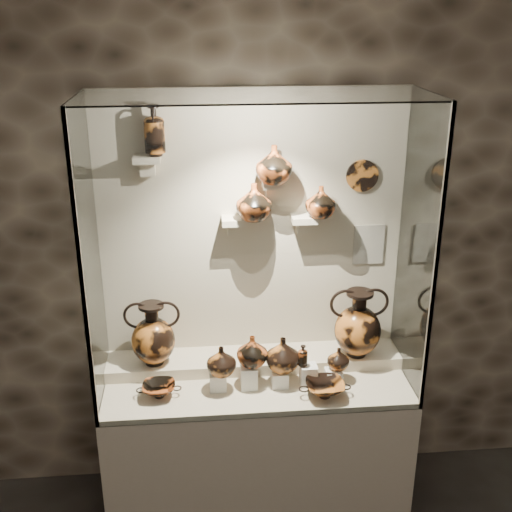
% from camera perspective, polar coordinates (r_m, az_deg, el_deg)
% --- Properties ---
extents(wall_back, '(5.00, 0.02, 3.20)m').
position_cam_1_polar(wall_back, '(3.59, -0.38, 2.10)').
color(wall_back, '#2D241C').
rests_on(wall_back, ground).
extents(plinth, '(1.70, 0.60, 0.80)m').
position_cam_1_polar(plinth, '(3.90, 0.10, -16.43)').
color(plinth, '#C0B39A').
rests_on(plinth, floor).
extents(front_tier, '(1.68, 0.58, 0.03)m').
position_cam_1_polar(front_tier, '(3.65, 0.10, -11.29)').
color(front_tier, '#C6B599').
rests_on(front_tier, plinth).
extents(rear_tier, '(1.70, 0.25, 0.10)m').
position_cam_1_polar(rear_tier, '(3.78, -0.16, -9.42)').
color(rear_tier, '#C6B599').
rests_on(rear_tier, plinth).
extents(back_panel, '(1.70, 0.03, 1.60)m').
position_cam_1_polar(back_panel, '(3.59, -0.37, 2.07)').
color(back_panel, '#C0B39A').
rests_on(back_panel, plinth).
extents(glass_front, '(1.70, 0.01, 1.60)m').
position_cam_1_polar(glass_front, '(3.02, 0.65, -1.78)').
color(glass_front, white).
rests_on(glass_front, plinth).
extents(glass_left, '(0.01, 0.60, 1.60)m').
position_cam_1_polar(glass_left, '(3.33, -14.55, -0.25)').
color(glass_left, white).
rests_on(glass_left, plinth).
extents(glass_right, '(0.01, 0.60, 1.60)m').
position_cam_1_polar(glass_right, '(3.48, 14.13, 0.72)').
color(glass_right, white).
rests_on(glass_right, plinth).
extents(glass_top, '(1.70, 0.60, 0.01)m').
position_cam_1_polar(glass_top, '(3.10, 0.12, 14.11)').
color(glass_top, white).
rests_on(glass_top, back_panel).
extents(frame_post_left, '(0.02, 0.02, 1.60)m').
position_cam_1_polar(frame_post_left, '(3.06, -15.20, -2.26)').
color(frame_post_left, gray).
rests_on(frame_post_left, plinth).
extents(frame_post_right, '(0.02, 0.02, 1.60)m').
position_cam_1_polar(frame_post_right, '(3.22, 15.67, -1.11)').
color(frame_post_right, gray).
rests_on(frame_post_right, plinth).
extents(pedestal_a, '(0.09, 0.09, 0.10)m').
position_cam_1_polar(pedestal_a, '(3.57, -3.41, -11.01)').
color(pedestal_a, silver).
rests_on(pedestal_a, front_tier).
extents(pedestal_b, '(0.09, 0.09, 0.13)m').
position_cam_1_polar(pedestal_b, '(3.57, -0.63, -10.69)').
color(pedestal_b, silver).
rests_on(pedestal_b, front_tier).
extents(pedestal_c, '(0.09, 0.09, 0.09)m').
position_cam_1_polar(pedestal_c, '(3.59, 2.12, -10.81)').
color(pedestal_c, silver).
rests_on(pedestal_c, front_tier).
extents(pedestal_d, '(0.09, 0.09, 0.12)m').
position_cam_1_polar(pedestal_d, '(3.61, 4.69, -10.46)').
color(pedestal_d, silver).
rests_on(pedestal_d, front_tier).
extents(pedestal_e, '(0.09, 0.09, 0.08)m').
position_cam_1_polar(pedestal_e, '(3.64, 6.88, -10.57)').
color(pedestal_e, silver).
rests_on(pedestal_e, front_tier).
extents(bracket_ul, '(0.14, 0.12, 0.04)m').
position_cam_1_polar(bracket_ul, '(3.39, -9.68, 8.51)').
color(bracket_ul, '#C0B39A').
rests_on(bracket_ul, back_panel).
extents(bracket_ca, '(0.14, 0.12, 0.04)m').
position_cam_1_polar(bracket_ca, '(3.48, -1.91, 3.16)').
color(bracket_ca, '#C0B39A').
rests_on(bracket_ca, back_panel).
extents(bracket_cb, '(0.10, 0.12, 0.04)m').
position_cam_1_polar(bracket_cb, '(3.44, 1.40, 6.42)').
color(bracket_cb, '#C0B39A').
rests_on(bracket_cb, back_panel).
extents(bracket_cc, '(0.14, 0.12, 0.04)m').
position_cam_1_polar(bracket_cc, '(3.52, 4.28, 3.34)').
color(bracket_cc, '#C0B39A').
rests_on(bracket_cc, back_panel).
extents(amphora_left, '(0.35, 0.35, 0.37)m').
position_cam_1_polar(amphora_left, '(3.64, -9.15, -6.83)').
color(amphora_left, '#B46222').
rests_on(amphora_left, rear_tier).
extents(amphora_right, '(0.34, 0.34, 0.40)m').
position_cam_1_polar(amphora_right, '(3.72, 9.05, -5.90)').
color(amphora_right, '#B46222').
rests_on(amphora_right, rear_tier).
extents(jug_a, '(0.20, 0.20, 0.17)m').
position_cam_1_polar(jug_a, '(3.48, -3.10, -9.28)').
color(jug_a, '#B46222').
rests_on(jug_a, pedestal_a).
extents(jug_b, '(0.22, 0.22, 0.18)m').
position_cam_1_polar(jug_b, '(3.50, -0.34, -8.42)').
color(jug_b, '#A0471C').
rests_on(jug_b, pedestal_b).
extents(jug_c, '(0.22, 0.22, 0.20)m').
position_cam_1_polar(jug_c, '(3.53, 2.39, -8.70)').
color(jug_c, '#B46222').
rests_on(jug_c, pedestal_c).
extents(jug_e, '(0.14, 0.14, 0.13)m').
position_cam_1_polar(jug_e, '(3.61, 7.33, -9.02)').
color(jug_e, '#B46222').
rests_on(jug_e, pedestal_e).
extents(lekythos_small, '(0.07, 0.07, 0.14)m').
position_cam_1_polar(lekythos_small, '(3.53, 4.19, -8.72)').
color(lekythos_small, '#A0471C').
rests_on(lekythos_small, pedestal_d).
extents(kylix_left, '(0.25, 0.22, 0.09)m').
position_cam_1_polar(kylix_left, '(3.54, -8.63, -11.60)').
color(kylix_left, '#A0471C').
rests_on(kylix_left, front_tier).
extents(kylix_right, '(0.30, 0.27, 0.11)m').
position_cam_1_polar(kylix_right, '(3.52, 6.14, -11.56)').
color(kylix_right, '#B46222').
rests_on(kylix_right, front_tier).
extents(lekythos_tall, '(0.14, 0.14, 0.29)m').
position_cam_1_polar(lekythos_tall, '(3.35, -9.04, 11.22)').
color(lekythos_tall, '#B46222').
rests_on(lekythos_tall, bracket_ul).
extents(ovoid_vase_a, '(0.20, 0.20, 0.20)m').
position_cam_1_polar(ovoid_vase_a, '(3.41, -0.20, 4.84)').
color(ovoid_vase_a, '#A0471C').
rests_on(ovoid_vase_a, bracket_ca).
extents(ovoid_vase_b, '(0.24, 0.24, 0.20)m').
position_cam_1_polar(ovoid_vase_b, '(3.37, 1.61, 8.16)').
color(ovoid_vase_b, '#A0471C').
rests_on(ovoid_vase_b, bracket_cb).
extents(ovoid_vase_c, '(0.17, 0.17, 0.17)m').
position_cam_1_polar(ovoid_vase_c, '(3.47, 5.77, 4.83)').
color(ovoid_vase_c, '#A0471C').
rests_on(ovoid_vase_c, bracket_cc).
extents(wall_plate, '(0.18, 0.02, 0.18)m').
position_cam_1_polar(wall_plate, '(3.57, 9.42, 7.06)').
color(wall_plate, '#C16B26').
rests_on(wall_plate, back_panel).
extents(info_placard, '(0.18, 0.01, 0.23)m').
position_cam_1_polar(info_placard, '(3.71, 9.98, 1.03)').
color(info_placard, beige).
rests_on(info_placard, back_panel).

